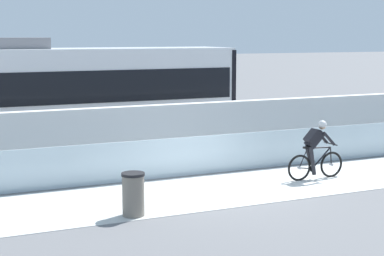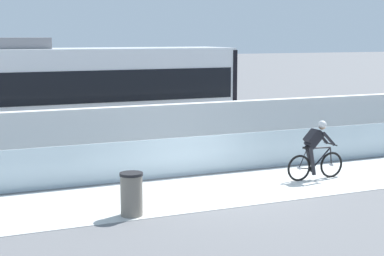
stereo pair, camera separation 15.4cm
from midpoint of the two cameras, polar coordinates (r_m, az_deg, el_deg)
name	(u,v)px [view 2 (the right image)]	position (r m, az deg, el deg)	size (l,w,h in m)	color
ground_plane	(218,190)	(15.67, 2.73, -5.78)	(200.00, 200.00, 0.00)	slate
bike_path_deck	(218,190)	(15.66, 2.73, -5.76)	(32.00, 3.20, 0.01)	silver
glass_parapet	(189,156)	(17.18, 0.00, -2.62)	(32.00, 0.05, 1.09)	silver
concrete_barrier_wall	(166,134)	(18.75, -2.21, -0.55)	(32.00, 0.36, 1.81)	silver
tram_rail_near	(140,149)	(21.20, -4.66, -1.97)	(32.00, 0.08, 0.01)	#595654
tram_rail_far	(127,143)	(22.54, -5.86, -1.35)	(32.00, 0.08, 0.01)	#595654
tram	(73,95)	(21.06, -10.73, 3.02)	(11.06, 2.54, 3.81)	silver
cyclist_on_bike	(316,151)	(16.97, 11.65, -2.06)	(1.77, 0.58, 1.61)	black
trash_bin	(131,194)	(13.42, -5.30, -6.14)	(0.51, 0.51, 0.96)	slate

